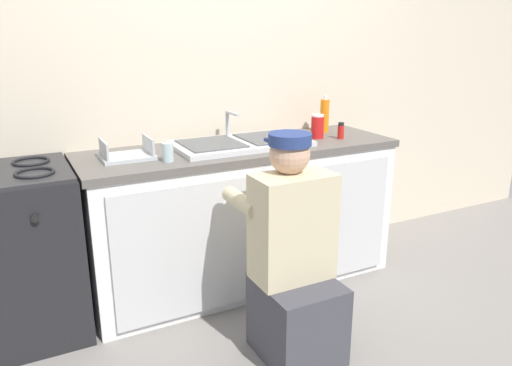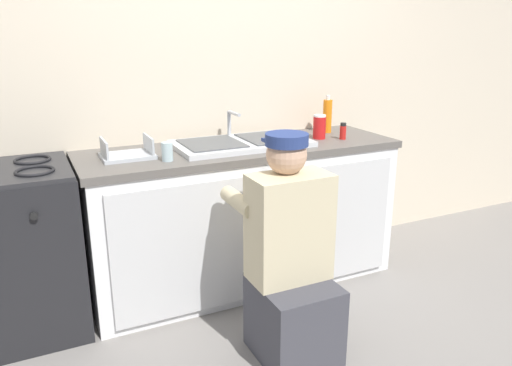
{
  "view_description": "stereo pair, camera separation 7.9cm",
  "coord_description": "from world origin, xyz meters",
  "px_view_note": "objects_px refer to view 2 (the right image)",
  "views": [
    {
      "loc": [
        -1.25,
        -2.34,
        1.56
      ],
      "look_at": [
        0.0,
        0.1,
        0.71
      ],
      "focal_mm": 35.0,
      "sensor_mm": 36.0,
      "label": 1
    },
    {
      "loc": [
        -1.18,
        -2.37,
        1.56
      ],
      "look_at": [
        0.0,
        0.1,
        0.71
      ],
      "focal_mm": 35.0,
      "sensor_mm": 36.0,
      "label": 2
    }
  ],
  "objects_px": {
    "sink_double_basin": "(241,143)",
    "dish_rack_tray": "(127,153)",
    "stove_range": "(15,252)",
    "plumber_person": "(291,268)",
    "soap_bottle_orange": "(327,116)",
    "soda_cup_red": "(319,127)",
    "spice_bottle_red": "(343,131)",
    "water_glass": "(167,152)"
  },
  "relations": [
    {
      "from": "stove_range",
      "to": "soap_bottle_orange",
      "type": "distance_m",
      "value": 2.06
    },
    {
      "from": "spice_bottle_red",
      "to": "dish_rack_tray",
      "type": "bearing_deg",
      "value": 175.34
    },
    {
      "from": "soda_cup_red",
      "to": "water_glass",
      "type": "bearing_deg",
      "value": -172.53
    },
    {
      "from": "spice_bottle_red",
      "to": "water_glass",
      "type": "bearing_deg",
      "value": -177.41
    },
    {
      "from": "sink_double_basin",
      "to": "soap_bottle_orange",
      "type": "xyz_separation_m",
      "value": [
        0.69,
        0.12,
        0.09
      ]
    },
    {
      "from": "plumber_person",
      "to": "soap_bottle_orange",
      "type": "relative_size",
      "value": 4.42
    },
    {
      "from": "stove_range",
      "to": "spice_bottle_red",
      "type": "height_order",
      "value": "spice_bottle_red"
    },
    {
      "from": "plumber_person",
      "to": "spice_bottle_red",
      "type": "distance_m",
      "value": 1.12
    },
    {
      "from": "spice_bottle_red",
      "to": "soap_bottle_orange",
      "type": "bearing_deg",
      "value": 82.47
    },
    {
      "from": "dish_rack_tray",
      "to": "water_glass",
      "type": "bearing_deg",
      "value": -42.22
    },
    {
      "from": "stove_range",
      "to": "plumber_person",
      "type": "bearing_deg",
      "value": -33.34
    },
    {
      "from": "dish_rack_tray",
      "to": "soap_bottle_orange",
      "type": "height_order",
      "value": "soap_bottle_orange"
    },
    {
      "from": "plumber_person",
      "to": "soda_cup_red",
      "type": "xyz_separation_m",
      "value": [
        0.63,
        0.77,
        0.5
      ]
    },
    {
      "from": "dish_rack_tray",
      "to": "soap_bottle_orange",
      "type": "relative_size",
      "value": 1.12
    },
    {
      "from": "sink_double_basin",
      "to": "dish_rack_tray",
      "type": "distance_m",
      "value": 0.68
    },
    {
      "from": "sink_double_basin",
      "to": "soda_cup_red",
      "type": "relative_size",
      "value": 5.26
    },
    {
      "from": "dish_rack_tray",
      "to": "soda_cup_red",
      "type": "bearing_deg",
      "value": -1.22
    },
    {
      "from": "sink_double_basin",
      "to": "spice_bottle_red",
      "type": "bearing_deg",
      "value": -9.16
    },
    {
      "from": "plumber_person",
      "to": "spice_bottle_red",
      "type": "height_order",
      "value": "plumber_person"
    },
    {
      "from": "stove_range",
      "to": "dish_rack_tray",
      "type": "xyz_separation_m",
      "value": [
        0.61,
        0.0,
        0.46
      ]
    },
    {
      "from": "dish_rack_tray",
      "to": "water_glass",
      "type": "relative_size",
      "value": 2.8
    },
    {
      "from": "plumber_person",
      "to": "water_glass",
      "type": "bearing_deg",
      "value": 122.62
    },
    {
      "from": "stove_range",
      "to": "soda_cup_red",
      "type": "height_order",
      "value": "soda_cup_red"
    },
    {
      "from": "soda_cup_red",
      "to": "dish_rack_tray",
      "type": "height_order",
      "value": "soda_cup_red"
    },
    {
      "from": "plumber_person",
      "to": "soap_bottle_orange",
      "type": "distance_m",
      "value": 1.32
    },
    {
      "from": "spice_bottle_red",
      "to": "soap_bottle_orange",
      "type": "relative_size",
      "value": 0.42
    },
    {
      "from": "sink_double_basin",
      "to": "dish_rack_tray",
      "type": "bearing_deg",
      "value": 179.77
    },
    {
      "from": "water_glass",
      "to": "soap_bottle_orange",
      "type": "relative_size",
      "value": 0.4
    },
    {
      "from": "plumber_person",
      "to": "sink_double_basin",
      "type": "bearing_deg",
      "value": 83.04
    },
    {
      "from": "water_glass",
      "to": "soap_bottle_orange",
      "type": "height_order",
      "value": "soap_bottle_orange"
    },
    {
      "from": "sink_double_basin",
      "to": "dish_rack_tray",
      "type": "relative_size",
      "value": 2.86
    },
    {
      "from": "water_glass",
      "to": "sink_double_basin",
      "type": "bearing_deg",
      "value": 17.59
    },
    {
      "from": "soda_cup_red",
      "to": "stove_range",
      "type": "bearing_deg",
      "value": 179.35
    },
    {
      "from": "plumber_person",
      "to": "dish_rack_tray",
      "type": "height_order",
      "value": "plumber_person"
    },
    {
      "from": "soap_bottle_orange",
      "to": "plumber_person",
      "type": "bearing_deg",
      "value": -130.69
    },
    {
      "from": "stove_range",
      "to": "soda_cup_red",
      "type": "distance_m",
      "value": 1.89
    },
    {
      "from": "sink_double_basin",
      "to": "water_glass",
      "type": "relative_size",
      "value": 8.0
    },
    {
      "from": "dish_rack_tray",
      "to": "soap_bottle_orange",
      "type": "xyz_separation_m",
      "value": [
        1.36,
        0.12,
        0.09
      ]
    },
    {
      "from": "sink_double_basin",
      "to": "soda_cup_red",
      "type": "distance_m",
      "value": 0.54
    },
    {
      "from": "stove_range",
      "to": "spice_bottle_red",
      "type": "distance_m",
      "value": 2.01
    },
    {
      "from": "sink_double_basin",
      "to": "spice_bottle_red",
      "type": "xyz_separation_m",
      "value": [
        0.66,
        -0.11,
        0.03
      ]
    },
    {
      "from": "plumber_person",
      "to": "water_glass",
      "type": "xyz_separation_m",
      "value": [
        -0.4,
        0.63,
        0.48
      ]
    }
  ]
}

